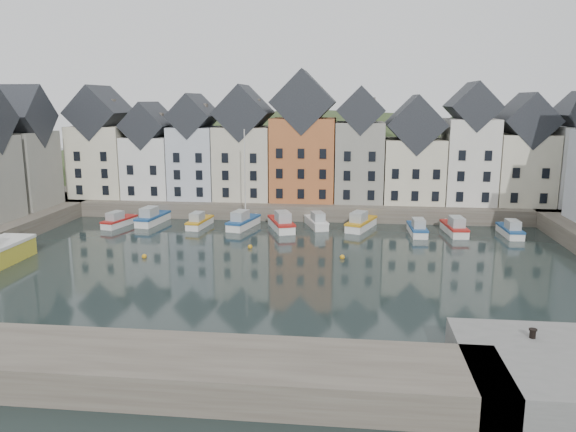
# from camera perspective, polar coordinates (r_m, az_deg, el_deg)

# --- Properties ---
(ground) EXTENTS (260.00, 260.00, 0.00)m
(ground) POSITION_cam_1_polar(r_m,az_deg,el_deg) (52.74, -1.12, -5.63)
(ground) COLOR black
(ground) RESTS_ON ground
(far_quay) EXTENTS (90.00, 16.00, 2.00)m
(far_quay) POSITION_cam_1_polar(r_m,az_deg,el_deg) (81.52, 1.64, 1.29)
(far_quay) COLOR #4F473D
(far_quay) RESTS_ON ground
(near_wall) EXTENTS (50.00, 6.00, 2.00)m
(near_wall) POSITION_cam_1_polar(r_m,az_deg,el_deg) (35.66, -22.79, -13.62)
(near_wall) COLOR #4F473D
(near_wall) RESTS_ON ground
(hillside) EXTENTS (153.60, 70.40, 64.00)m
(hillside) POSITION_cam_1_polar(r_m,az_deg,el_deg) (111.32, 2.72, -5.93)
(hillside) COLOR #2B381C
(hillside) RESTS_ON ground
(far_terrace) EXTENTS (72.37, 8.16, 17.78)m
(far_terrace) POSITION_cam_1_polar(r_m,az_deg,el_deg) (78.28, 3.91, 6.66)
(far_terrace) COLOR beige
(far_terrace) RESTS_ON far_quay
(mooring_buoys) EXTENTS (20.50, 5.50, 0.50)m
(mooring_buoys) POSITION_cam_1_polar(r_m,az_deg,el_deg) (58.37, -4.34, -3.80)
(mooring_buoys) COLOR #C38816
(mooring_buoys) RESTS_ON ground
(boat_a) EXTENTS (2.99, 5.88, 2.16)m
(boat_a) POSITION_cam_1_polar(r_m,az_deg,el_deg) (74.38, -16.83, -0.50)
(boat_a) COLOR silver
(boat_a) RESTS_ON ground
(boat_b) EXTENTS (2.85, 6.78, 2.53)m
(boat_b) POSITION_cam_1_polar(r_m,az_deg,el_deg) (74.66, -13.62, -0.20)
(boat_b) COLOR silver
(boat_b) RESTS_ON ground
(boat_c) EXTENTS (2.35, 5.84, 2.18)m
(boat_c) POSITION_cam_1_polar(r_m,az_deg,el_deg) (71.60, -9.00, -0.59)
(boat_c) COLOR silver
(boat_c) RESTS_ON ground
(boat_d) EXTENTS (3.50, 6.80, 12.43)m
(boat_d) POSITION_cam_1_polar(r_m,az_deg,el_deg) (70.52, -4.61, -0.55)
(boat_d) COLOR silver
(boat_d) RESTS_ON ground
(boat_e) EXTENTS (4.30, 7.18, 2.63)m
(boat_e) POSITION_cam_1_polar(r_m,az_deg,el_deg) (69.25, -0.66, -0.75)
(boat_e) COLOR silver
(boat_e) RESTS_ON ground
(boat_f) EXTENTS (3.55, 6.11, 2.24)m
(boat_f) POSITION_cam_1_polar(r_m,az_deg,el_deg) (70.71, 2.91, -0.60)
(boat_f) COLOR silver
(boat_f) RESTS_ON ground
(boat_g) EXTENTS (4.19, 6.92, 2.54)m
(boat_g) POSITION_cam_1_polar(r_m,az_deg,el_deg) (70.09, 7.40, -0.72)
(boat_g) COLOR silver
(boat_g) RESTS_ON ground
(boat_h) EXTENTS (2.03, 5.87, 2.23)m
(boat_h) POSITION_cam_1_polar(r_m,az_deg,el_deg) (68.59, 13.01, -1.28)
(boat_h) COLOR silver
(boat_h) RESTS_ON ground
(boat_i) EXTENTS (2.56, 6.49, 2.43)m
(boat_i) POSITION_cam_1_polar(r_m,az_deg,el_deg) (69.95, 16.56, -1.17)
(boat_i) COLOR silver
(boat_i) RESTS_ON ground
(boat_j) EXTENTS (1.99, 5.86, 2.23)m
(boat_j) POSITION_cam_1_polar(r_m,az_deg,el_deg) (71.08, 21.66, -1.37)
(boat_j) COLOR silver
(boat_j) RESTS_ON ground
(mooring_bollard) EXTENTS (0.48, 0.48, 0.56)m
(mooring_bollard) POSITION_cam_1_polar(r_m,az_deg,el_deg) (36.53, 23.61, -10.84)
(mooring_bollard) COLOR black
(mooring_bollard) RESTS_ON near_quay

